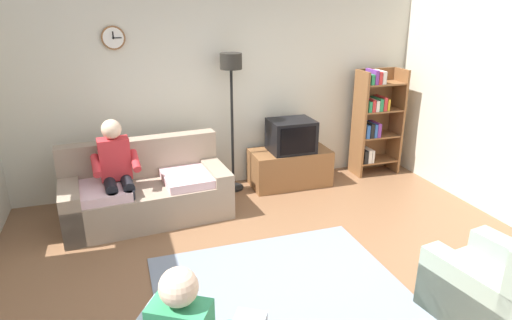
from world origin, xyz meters
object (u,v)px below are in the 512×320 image
object	(u,v)px
tv	(291,136)
person_on_couch	(117,168)
tv_stand	(290,167)
bookshelf	(374,119)
floor_lamp	(231,85)
armchair_near_bookshelf	(498,291)
couch	(147,192)

from	to	relation	value
tv	person_on_couch	size ratio (longest dim) A/B	0.48
tv_stand	bookshelf	xyz separation A→B (m)	(1.36, 0.07, 0.57)
tv	floor_lamp	size ratio (longest dim) A/B	0.32
tv_stand	tv	world-z (taller)	tv
tv	person_on_couch	xyz separation A→B (m)	(-2.31, -0.47, -0.03)
bookshelf	floor_lamp	bearing A→B (deg)	179.21
armchair_near_bookshelf	person_on_couch	size ratio (longest dim) A/B	0.80
person_on_couch	tv_stand	bearing A→B (deg)	12.18
floor_lamp	person_on_couch	size ratio (longest dim) A/B	1.49
couch	bookshelf	size ratio (longest dim) A/B	1.26
bookshelf	floor_lamp	distance (m)	2.25
couch	floor_lamp	bearing A→B (deg)	22.08
couch	bookshelf	xyz separation A→B (m)	(3.36, 0.46, 0.51)
floor_lamp	person_on_couch	world-z (taller)	floor_lamp
person_on_couch	tv	bearing A→B (deg)	11.59
floor_lamp	bookshelf	bearing A→B (deg)	-0.79
tv_stand	floor_lamp	size ratio (longest dim) A/B	0.59
tv_stand	floor_lamp	xyz separation A→B (m)	(-0.80, 0.10, 1.20)
floor_lamp	armchair_near_bookshelf	bearing A→B (deg)	-68.19
tv_stand	person_on_couch	world-z (taller)	person_on_couch
couch	person_on_couch	bearing A→B (deg)	-160.28
bookshelf	floor_lamp	size ratio (longest dim) A/B	0.85
tv	armchair_near_bookshelf	distance (m)	3.20
bookshelf	armchair_near_bookshelf	bearing A→B (deg)	-104.89
tv	floor_lamp	xyz separation A→B (m)	(-0.80, 0.12, 0.72)
tv_stand	floor_lamp	bearing A→B (deg)	172.96
couch	armchair_near_bookshelf	bearing A→B (deg)	-47.85
tv_stand	bookshelf	bearing A→B (deg)	2.92
bookshelf	person_on_couch	bearing A→B (deg)	-171.20
couch	person_on_couch	world-z (taller)	person_on_couch
tv_stand	couch	bearing A→B (deg)	-169.02
bookshelf	armchair_near_bookshelf	world-z (taller)	bookshelf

